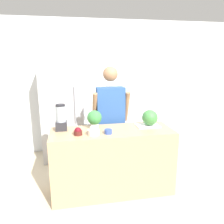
{
  "coord_description": "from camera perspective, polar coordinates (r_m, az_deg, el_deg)",
  "views": [
    {
      "loc": [
        -0.54,
        -2.47,
        1.87
      ],
      "look_at": [
        0.0,
        0.33,
        1.16
      ],
      "focal_mm": 35.0,
      "sensor_mm": 36.0,
      "label": 1
    }
  ],
  "objects": [
    {
      "name": "bowl_cream",
      "position": [
        2.81,
        -4.85,
        -4.96
      ],
      "size": [
        0.16,
        0.16,
        0.13
      ],
      "color": "beige",
      "rests_on": "counter_island"
    },
    {
      "name": "cutting_board",
      "position": [
        3.21,
        9.27,
        -3.52
      ],
      "size": [
        0.33,
        0.24,
        0.01
      ],
      "color": "white",
      "rests_on": "counter_island"
    },
    {
      "name": "blender",
      "position": [
        3.03,
        -13.2,
        -1.58
      ],
      "size": [
        0.15,
        0.15,
        0.36
      ],
      "color": "#28282D",
      "rests_on": "counter_island"
    },
    {
      "name": "watermelon",
      "position": [
        3.18,
        9.86,
        -1.44
      ],
      "size": [
        0.23,
        0.23,
        0.23
      ],
      "color": "#3D7F3D",
      "rests_on": "cutting_board"
    },
    {
      "name": "bowl_small_blue",
      "position": [
        2.85,
        -1.0,
        -5.13
      ],
      "size": [
        0.1,
        0.1,
        0.06
      ],
      "color": "#334C9E",
      "rests_on": "counter_island"
    },
    {
      "name": "ground_plane",
      "position": [
        3.14,
        1.24,
        -22.52
      ],
      "size": [
        14.0,
        14.0,
        0.0
      ],
      "primitive_type": "plane",
      "color": "beige"
    },
    {
      "name": "refrigerator",
      "position": [
        4.16,
        -12.74,
        0.18
      ],
      "size": [
        0.74,
        0.65,
        1.81
      ],
      "color": "#B7B7BC",
      "rests_on": "ground_plane"
    },
    {
      "name": "bowl_cherries",
      "position": [
        2.83,
        -8.89,
        -5.11
      ],
      "size": [
        0.11,
        0.11,
        0.1
      ],
      "color": "#511E19",
      "rests_on": "counter_island"
    },
    {
      "name": "counter_island",
      "position": [
        3.16,
        0.11,
        -12.64
      ],
      "size": [
        1.67,
        0.6,
        0.91
      ],
      "color": "tan",
      "rests_on": "ground_plane"
    },
    {
      "name": "wall_back",
      "position": [
        4.48,
        -3.9,
        6.59
      ],
      "size": [
        8.0,
        0.06,
        2.6
      ],
      "color": "silver",
      "rests_on": "ground_plane"
    },
    {
      "name": "potted_plant",
      "position": [
        3.04,
        -4.61,
        -1.67
      ],
      "size": [
        0.2,
        0.2,
        0.26
      ],
      "color": "beige",
      "rests_on": "counter_island"
    },
    {
      "name": "person",
      "position": [
        3.47,
        -0.42,
        -2.28
      ],
      "size": [
        0.57,
        0.27,
        1.75
      ],
      "color": "gray",
      "rests_on": "ground_plane"
    }
  ]
}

